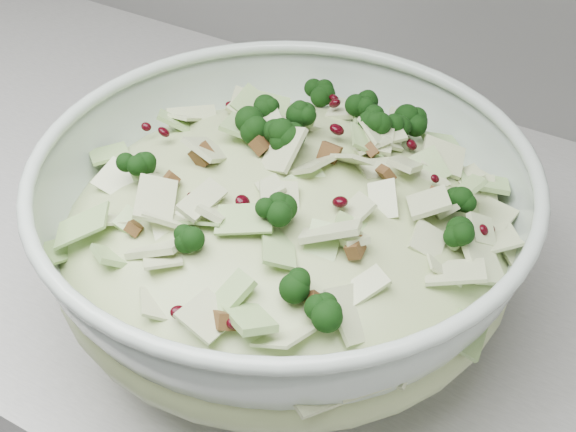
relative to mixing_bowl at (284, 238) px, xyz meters
The scene contains 3 objects.
counter 0.68m from the mixing_bowl, 166.68° to the left, with size 3.60×0.60×0.90m, color #B1B1AC.
mixing_bowl is the anchor object (origin of this frame).
salad 0.02m from the mixing_bowl, 104.04° to the right, with size 0.47×0.47×0.15m.
Camera 1 is at (0.66, 1.20, 1.40)m, focal length 50.00 mm.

